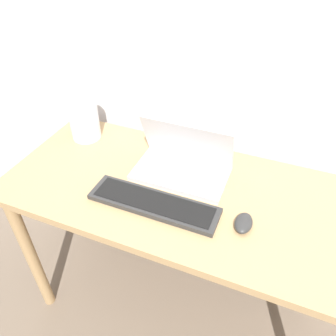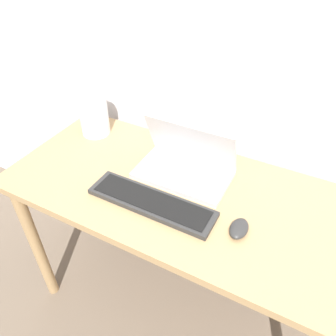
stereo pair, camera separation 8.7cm
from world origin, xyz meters
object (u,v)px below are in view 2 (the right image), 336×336
at_px(keyboard, 151,202).
at_px(vase, 92,103).
at_px(laptop, 186,163).
at_px(mouse, 239,229).

xyz_separation_m(keyboard, vase, (-0.45, 0.28, 0.14)).
bearing_deg(laptop, keyboard, -98.28).
bearing_deg(keyboard, laptop, 81.72).
bearing_deg(laptop, vase, 171.54).
bearing_deg(keyboard, mouse, 4.42).
xyz_separation_m(laptop, vase, (-0.48, 0.07, 0.10)).
distance_m(keyboard, vase, 0.54).
height_order(keyboard, vase, vase).
distance_m(mouse, vase, 0.80).
height_order(laptop, mouse, laptop).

